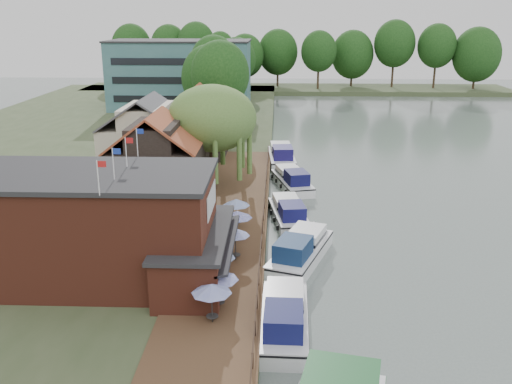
{
  "coord_description": "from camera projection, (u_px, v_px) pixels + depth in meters",
  "views": [
    {
      "loc": [
        -4.2,
        -35.16,
        17.84
      ],
      "look_at": [
        -6.0,
        12.0,
        3.0
      ],
      "focal_mm": 40.0,
      "sensor_mm": 36.0,
      "label": 1
    }
  ],
  "objects": [
    {
      "name": "land_bank",
      "position": [
        76.0,
        155.0,
        73.02
      ],
      "size": [
        50.0,
        140.0,
        1.0
      ],
      "primitive_type": "cube",
      "color": "#384728",
      "rests_on": "ground"
    },
    {
      "name": "cruiser_3",
      "position": [
        292.0,
        177.0,
        60.57
      ],
      "size": [
        5.31,
        9.97,
        2.29
      ],
      "primitive_type": null,
      "rotation": [
        0.0,
        0.0,
        0.25
      ],
      "color": "white",
      "rests_on": "ground"
    },
    {
      "name": "umbrella_4",
      "position": [
        237.0,
        225.0,
        43.67
      ],
      "size": [
        2.34,
        2.34,
        2.38
      ],
      "primitive_type": null,
      "color": "#1B2297",
      "rests_on": "quay_deck"
    },
    {
      "name": "bank_tree_5",
      "position": [
        221.0,
        61.0,
        127.07
      ],
      "size": [
        6.3,
        6.3,
        13.12
      ],
      "primitive_type": null,
      "color": "#143811",
      "rests_on": "land_bank"
    },
    {
      "name": "umbrella_0",
      "position": [
        212.0,
        303.0,
        31.98
      ],
      "size": [
        2.3,
        2.3,
        2.38
      ],
      "primitive_type": null,
      "color": "#1B2B99",
      "rests_on": "quay_deck"
    },
    {
      "name": "hotel_block",
      "position": [
        181.0,
        74.0,
        104.1
      ],
      "size": [
        25.4,
        12.4,
        12.3
      ],
      "primitive_type": null,
      "color": "#38666B",
      "rests_on": "land_bank"
    },
    {
      "name": "cottage_c",
      "position": [
        197.0,
        122.0,
        69.11
      ],
      "size": [
        7.6,
        7.6,
        8.5
      ],
      "primitive_type": null,
      "color": "black",
      "rests_on": "land_bank"
    },
    {
      "name": "bank_tree_1",
      "position": [
        210.0,
        86.0,
        86.19
      ],
      "size": [
        8.57,
        8.57,
        12.52
      ],
      "primitive_type": null,
      "color": "#143811",
      "rests_on": "land_bank"
    },
    {
      "name": "quay_rail",
      "position": [
        264.0,
        214.0,
        48.47
      ],
      "size": [
        0.2,
        49.0,
        1.0
      ],
      "primitive_type": null,
      "color": "black",
      "rests_on": "land_bank"
    },
    {
      "name": "pub",
      "position": [
        125.0,
        226.0,
        36.87
      ],
      "size": [
        20.0,
        11.0,
        7.3
      ],
      "primitive_type": null,
      "color": "maroon",
      "rests_on": "land_bank"
    },
    {
      "name": "umbrella_5",
      "position": [
        236.0,
        213.0,
        46.45
      ],
      "size": [
        2.25,
        2.25,
        2.38
      ],
      "primitive_type": null,
      "color": "navy",
      "rests_on": "quay_deck"
    },
    {
      "name": "cottage_b",
      "position": [
        148.0,
        137.0,
        60.67
      ],
      "size": [
        9.6,
        8.6,
        8.5
      ],
      "primitive_type": null,
      "color": "beige",
      "rests_on": "land_bank"
    },
    {
      "name": "cruiser_1",
      "position": [
        301.0,
        246.0,
        42.52
      ],
      "size": [
        6.3,
        10.48,
        2.42
      ],
      "primitive_type": null,
      "rotation": [
        0.0,
        0.0,
        -0.33
      ],
      "color": "white",
      "rests_on": "ground"
    },
    {
      "name": "quay_deck",
      "position": [
        232.0,
        221.0,
        48.22
      ],
      "size": [
        6.0,
        50.0,
        0.1
      ],
      "primitive_type": "cube",
      "color": "#47301E",
      "rests_on": "land_bank"
    },
    {
      "name": "umbrella_2",
      "position": [
        220.0,
        267.0,
        36.52
      ],
      "size": [
        2.0,
        2.0,
        2.38
      ],
      "primitive_type": null,
      "color": "navy",
      "rests_on": "quay_deck"
    },
    {
      "name": "cruiser_0",
      "position": [
        284.0,
        312.0,
        33.2
      ],
      "size": [
        3.44,
        9.84,
        2.36
      ],
      "primitive_type": null,
      "rotation": [
        0.0,
        0.0,
        -0.03
      ],
      "color": "silver",
      "rests_on": "ground"
    },
    {
      "name": "ground",
      "position": [
        337.0,
        288.0,
        38.71
      ],
      "size": [
        260.0,
        260.0,
        0.0
      ],
      "primitive_type": "plane",
      "color": "#586561",
      "rests_on": "ground"
    },
    {
      "name": "bank_tree_0",
      "position": [
        220.0,
        91.0,
        77.32
      ],
      "size": [
        7.91,
        7.91,
        13.53
      ],
      "primitive_type": null,
      "color": "#143811",
      "rests_on": "land_bank"
    },
    {
      "name": "cottage_a",
      "position": [
        157.0,
        160.0,
        51.03
      ],
      "size": [
        8.6,
        7.6,
        8.5
      ],
      "primitive_type": null,
      "color": "black",
      "rests_on": "land_bank"
    },
    {
      "name": "umbrella_3",
      "position": [
        236.0,
        244.0,
        40.18
      ],
      "size": [
        2.05,
        2.05,
        2.38
      ],
      "primitive_type": null,
      "color": "navy",
      "rests_on": "quay_deck"
    },
    {
      "name": "willow",
      "position": [
        213.0,
        138.0,
        55.34
      ],
      "size": [
        8.6,
        8.6,
        10.43
      ],
      "primitive_type": null,
      "color": "#476B2D",
      "rests_on": "land_bank"
    },
    {
      "name": "bank_tree_3",
      "position": [
        214.0,
        70.0,
        111.44
      ],
      "size": [
        6.47,
        6.47,
        12.39
      ],
      "primitive_type": null,
      "color": "#143811",
      "rests_on": "land_bank"
    },
    {
      "name": "cruiser_4",
      "position": [
        281.0,
        153.0,
        70.54
      ],
      "size": [
        4.04,
        10.57,
        2.53
      ],
      "primitive_type": null,
      "rotation": [
        0.0,
        0.0,
        0.07
      ],
      "color": "white",
      "rests_on": "ground"
    },
    {
      "name": "cruiser_2",
      "position": [
        289.0,
        210.0,
        50.72
      ],
      "size": [
        4.35,
        9.62,
        2.22
      ],
      "primitive_type": null,
      "rotation": [
        0.0,
        0.0,
        0.15
      ],
      "color": "silver",
      "rests_on": "ground"
    },
    {
      "name": "bank_tree_4",
      "position": [
        236.0,
        67.0,
        118.11
      ],
      "size": [
        8.05,
        8.05,
        12.25
      ],
      "primitive_type": null,
      "color": "#143811",
      "rests_on": "land_bank"
    },
    {
      "name": "bank_tree_2",
      "position": [
        214.0,
        79.0,
        90.47
      ],
      "size": [
        7.55,
        7.55,
        13.7
      ],
      "primitive_type": null,
      "color": "#143811",
      "rests_on": "land_bank"
    },
    {
      "name": "umbrella_1",
      "position": [
        219.0,
        290.0,
        33.55
      ],
      "size": [
        2.41,
        2.41,
        2.38
      ],
      "primitive_type": null,
      "color": "navy",
      "rests_on": "quay_deck"
    },
    {
      "name": "swan",
      "position": [
        302.0,
        384.0,
        28.35
      ],
      "size": [
        0.44,
        0.44,
        0.44
      ],
      "primitive_type": "sphere",
      "color": "white",
      "rests_on": "ground"
    }
  ]
}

